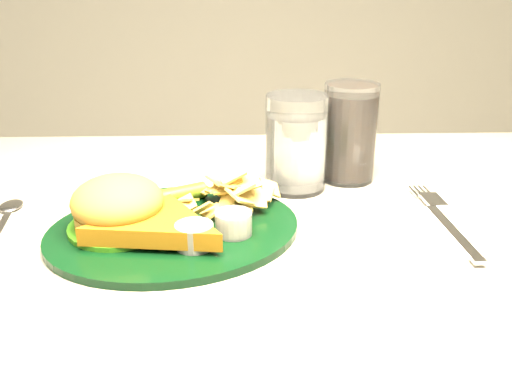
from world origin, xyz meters
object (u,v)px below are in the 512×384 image
Objects in this scene: cola_glass at (349,133)px; water_glass at (296,143)px; fork_napkin at (450,228)px; dinner_plate at (173,208)px.

water_glass is at bearing -157.36° from cola_glass.
cola_glass reaches higher than fork_napkin.
dinner_plate is at bearing 175.36° from fork_napkin.
dinner_plate is 2.24× the size of water_glass.
fork_napkin is (0.33, -0.01, -0.03)m from dinner_plate.
fork_napkin is at bearing -63.72° from cola_glass.
cola_glass reaches higher than dinner_plate.
fork_napkin is at bearing -41.35° from water_glass.
water_glass is (0.16, 0.14, 0.03)m from dinner_plate.
fork_napkin is at bearing -19.80° from dinner_plate.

